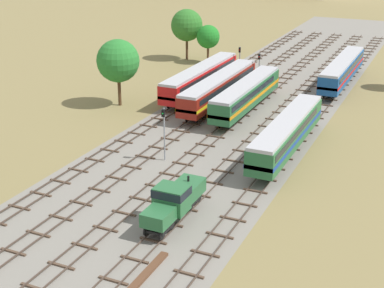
{
  "coord_description": "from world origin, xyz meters",
  "views": [
    {
      "loc": [
        23.83,
        -12.03,
        23.85
      ],
      "look_at": [
        0.0,
        39.82,
        1.5
      ],
      "focal_mm": 52.98,
      "sensor_mm": 36.0,
      "label": 1
    }
  ],
  "objects": [
    {
      "name": "track_centre_left",
      "position": [
        0.0,
        57.0,
        0.14
      ],
      "size": [
        2.4,
        126.0,
        0.29
      ],
      "color": "#47382D",
      "rests_on": "ground"
    },
    {
      "name": "track_left",
      "position": [
        -4.54,
        57.0,
        0.14
      ],
      "size": [
        2.4,
        126.0,
        0.29
      ],
      "color": "#47382D",
      "rests_on": "ground"
    },
    {
      "name": "track_centre_right",
      "position": [
        9.08,
        57.0,
        0.14
      ],
      "size": [
        2.4,
        126.0,
        0.29
      ],
      "color": "#47382D",
      "rests_on": "ground"
    },
    {
      "name": "lineside_tree_4",
      "position": [
        -15.89,
        81.31,
        4.79
      ],
      "size": [
        4.17,
        4.17,
        6.9
      ],
      "color": "#4C331E",
      "rests_on": "ground"
    },
    {
      "name": "signal_post_near",
      "position": [
        -2.27,
        69.32,
        3.43
      ],
      "size": [
        0.28,
        0.47,
        5.4
      ],
      "color": "gray",
      "rests_on": "ground"
    },
    {
      "name": "diesel_railcar_centre_left_mid",
      "position": [
        0.0,
        57.32,
        2.6
      ],
      "size": [
        2.96,
        20.5,
        3.8
      ],
      "color": "#286638",
      "rests_on": "ground"
    },
    {
      "name": "passenger_coach_left_midfar",
      "position": [
        -4.54,
        58.89,
        2.61
      ],
      "size": [
        2.96,
        22.0,
        3.8
      ],
      "color": "maroon",
      "rests_on": "ground"
    },
    {
      "name": "signal_post_nearest",
      "position": [
        -2.27,
        37.69,
        3.7
      ],
      "size": [
        0.28,
        0.47,
        5.88
      ],
      "color": "gray",
      "rests_on": "ground"
    },
    {
      "name": "lineside_tree_3",
      "position": [
        -17.0,
        52.67,
        6.3
      ],
      "size": [
        5.87,
        5.87,
        9.26
      ],
      "color": "#4C331E",
      "rests_on": "ground"
    },
    {
      "name": "track_centre",
      "position": [
        4.54,
        57.0,
        0.14
      ],
      "size": [
        2.4,
        126.0,
        0.29
      ],
      "color": "#47382D",
      "rests_on": "ground"
    },
    {
      "name": "ballast_bed",
      "position": [
        0.0,
        56.0,
        0.0
      ],
      "size": [
        22.17,
        176.0,
        0.01
      ],
      "primitive_type": "cube",
      "color": "gray",
      "rests_on": "ground"
    },
    {
      "name": "signal_post_mid",
      "position": [
        -6.81,
        73.09,
        3.38
      ],
      "size": [
        0.28,
        0.47,
        5.32
      ],
      "color": "gray",
      "rests_on": "ground"
    },
    {
      "name": "ground_plane",
      "position": [
        0.0,
        56.0,
        0.0
      ],
      "size": [
        480.0,
        480.0,
        0.0
      ],
      "primitive_type": "plane",
      "color": "olive"
    },
    {
      "name": "shunter_loco_centre_nearest",
      "position": [
        4.54,
        26.28,
        2.01
      ],
      "size": [
        2.74,
        8.46,
        3.1
      ],
      "color": "#286638",
      "rests_on": "ground"
    },
    {
      "name": "passenger_coach_far_left_far",
      "position": [
        -9.08,
        62.73,
        2.61
      ],
      "size": [
        2.96,
        22.0,
        3.8
      ],
      "color": "red",
      "rests_on": "ground"
    },
    {
      "name": "track_far_left",
      "position": [
        -9.08,
        57.0,
        0.14
      ],
      "size": [
        2.4,
        126.0,
        0.29
      ],
      "color": "#47382D",
      "rests_on": "ground"
    },
    {
      "name": "passenger_coach_centre_right_farther",
      "position": [
        9.08,
        76.31,
        2.61
      ],
      "size": [
        2.96,
        22.0,
        3.8
      ],
      "color": "#194C8C",
      "rests_on": "ground"
    },
    {
      "name": "lineside_tree_0",
      "position": [
        -20.63,
        82.44,
        6.34
      ],
      "size": [
        5.83,
        5.83,
        9.27
      ],
      "color": "#4C331E",
      "rests_on": "ground"
    },
    {
      "name": "diesel_railcar_centre_right_near",
      "position": [
        9.08,
        45.02,
        2.6
      ],
      "size": [
        2.96,
        20.5,
        3.8
      ],
      "color": "#286638",
      "rests_on": "ground"
    }
  ]
}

